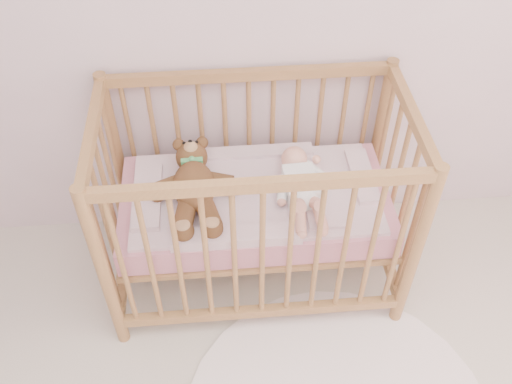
{
  "coord_description": "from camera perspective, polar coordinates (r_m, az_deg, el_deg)",
  "views": [
    {
      "loc": [
        -0.22,
        -0.19,
        2.4
      ],
      "look_at": [
        -0.08,
        1.55,
        0.62
      ],
      "focal_mm": 40.0,
      "sensor_mm": 36.0,
      "label": 1
    }
  ],
  "objects": [
    {
      "name": "baby",
      "position": [
        2.53,
        4.51,
        1.0
      ],
      "size": [
        0.29,
        0.55,
        0.13
      ],
      "primitive_type": null,
      "rotation": [
        0.0,
        0.0,
        0.05
      ],
      "color": "white",
      "rests_on": "blanket"
    },
    {
      "name": "mattress",
      "position": [
        2.63,
        -0.09,
        -1.29
      ],
      "size": [
        1.22,
        0.62,
        0.13
      ],
      "primitive_type": "cube",
      "color": "pink",
      "rests_on": "crib"
    },
    {
      "name": "blanket",
      "position": [
        2.57,
        -0.09,
        -0.15
      ],
      "size": [
        1.1,
        0.58,
        0.06
      ],
      "primitive_type": null,
      "color": "pink",
      "rests_on": "mattress"
    },
    {
      "name": "crib",
      "position": [
        2.62,
        -0.09,
        -1.06
      ],
      "size": [
        1.36,
        0.76,
        1.0
      ],
      "primitive_type": null,
      "color": "tan",
      "rests_on": "floor"
    },
    {
      "name": "teddy_bear",
      "position": [
        2.5,
        -6.2,
        0.52
      ],
      "size": [
        0.44,
        0.61,
        0.16
      ],
      "primitive_type": null,
      "rotation": [
        0.0,
        0.0,
        0.05
      ],
      "color": "brown",
      "rests_on": "blanket"
    }
  ]
}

